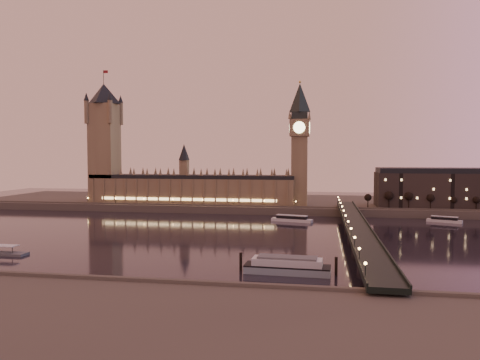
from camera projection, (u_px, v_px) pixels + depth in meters
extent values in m
plane|color=black|center=(200.00, 235.00, 282.92)|extent=(700.00, 700.00, 0.00)
cube|color=#423D35|center=(276.00, 203.00, 440.00)|extent=(560.00, 130.00, 6.00)
cube|color=#423D35|center=(132.00, 356.00, 105.46)|extent=(560.00, 110.00, 6.00)
cube|color=brown|center=(191.00, 191.00, 407.88)|extent=(180.00, 26.00, 22.00)
cube|color=black|center=(191.00, 177.00, 407.21)|extent=(180.00, 22.00, 3.20)
cube|color=#FFCC7F|center=(187.00, 199.00, 394.92)|extent=(153.00, 0.25, 2.20)
cube|color=brown|center=(105.00, 153.00, 419.74)|extent=(22.00, 22.00, 88.00)
cone|color=black|center=(104.00, 94.00, 416.91)|extent=(31.68, 31.68, 18.00)
cylinder|color=black|center=(104.00, 77.00, 416.11)|extent=(0.44, 0.44, 12.00)
cube|color=maroon|center=(106.00, 72.00, 415.49)|extent=(4.00, 0.15, 2.50)
cube|color=brown|center=(299.00, 171.00, 390.91)|extent=(13.00, 13.00, 58.00)
cube|color=brown|center=(300.00, 128.00, 388.99)|extent=(16.00, 16.00, 14.00)
cylinder|color=#FFEAA5|center=(299.00, 127.00, 380.94)|extent=(9.60, 0.35, 9.60)
cylinder|color=#FFEAA5|center=(290.00, 128.00, 390.38)|extent=(0.35, 9.60, 9.60)
cube|color=black|center=(300.00, 116.00, 388.46)|extent=(13.00, 13.00, 6.00)
cone|color=black|center=(300.00, 98.00, 387.65)|extent=(17.68, 17.68, 24.00)
sphere|color=gold|center=(300.00, 82.00, 386.96)|extent=(2.00, 2.00, 2.00)
cube|color=black|center=(356.00, 226.00, 266.83)|extent=(13.00, 260.00, 2.00)
cube|color=black|center=(345.00, 223.00, 267.82)|extent=(0.60, 260.00, 1.00)
cube|color=black|center=(368.00, 224.00, 265.67)|extent=(0.60, 260.00, 1.00)
cube|color=black|center=(446.00, 190.00, 377.53)|extent=(110.00, 36.00, 28.00)
cube|color=black|center=(447.00, 170.00, 376.67)|extent=(108.00, 34.00, 4.00)
cylinder|color=black|center=(370.00, 203.00, 370.87)|extent=(0.70, 0.70, 8.61)
sphere|color=black|center=(370.00, 197.00, 370.63)|extent=(5.74, 5.74, 5.74)
cylinder|color=black|center=(390.00, 203.00, 368.20)|extent=(0.70, 0.70, 8.61)
sphere|color=black|center=(390.00, 198.00, 367.96)|extent=(5.74, 5.74, 5.74)
cylinder|color=black|center=(411.00, 204.00, 365.53)|extent=(0.70, 0.70, 8.61)
sphere|color=black|center=(411.00, 198.00, 365.29)|extent=(5.74, 5.74, 5.74)
cylinder|color=black|center=(432.00, 204.00, 362.86)|extent=(0.70, 0.70, 8.61)
sphere|color=black|center=(432.00, 198.00, 362.62)|extent=(5.74, 5.74, 5.74)
cylinder|color=black|center=(454.00, 205.00, 360.19)|extent=(0.70, 0.70, 8.61)
sphere|color=black|center=(454.00, 199.00, 359.95)|extent=(5.74, 5.74, 5.74)
cylinder|color=black|center=(475.00, 205.00, 357.52)|extent=(0.70, 0.70, 8.61)
sphere|color=black|center=(475.00, 199.00, 357.28)|extent=(5.74, 5.74, 5.74)
cube|color=silver|center=(292.00, 220.00, 339.87)|extent=(30.68, 13.75, 2.20)
cube|color=black|center=(292.00, 217.00, 339.75)|extent=(22.83, 10.68, 2.20)
cube|color=silver|center=(292.00, 215.00, 339.68)|extent=(23.48, 11.08, 0.40)
cube|color=silver|center=(444.00, 221.00, 336.29)|extent=(24.22, 14.31, 2.01)
cube|color=black|center=(444.00, 218.00, 336.19)|extent=(18.10, 11.03, 2.01)
cube|color=silver|center=(444.00, 217.00, 336.12)|extent=(18.63, 11.43, 0.36)
cube|color=#7F97A2|center=(287.00, 270.00, 191.34)|extent=(35.35, 11.38, 2.84)
cube|color=black|center=(287.00, 266.00, 191.25)|extent=(35.35, 11.38, 0.55)
cube|color=silver|center=(287.00, 262.00, 191.16)|extent=(28.76, 10.00, 2.84)
cube|color=#595B5E|center=(287.00, 257.00, 191.06)|extent=(24.35, 8.71, 0.76)
cylinder|color=black|center=(241.00, 261.00, 196.41)|extent=(1.20, 1.20, 7.43)
cylinder|color=black|center=(336.00, 266.00, 187.99)|extent=(1.20, 1.20, 7.43)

